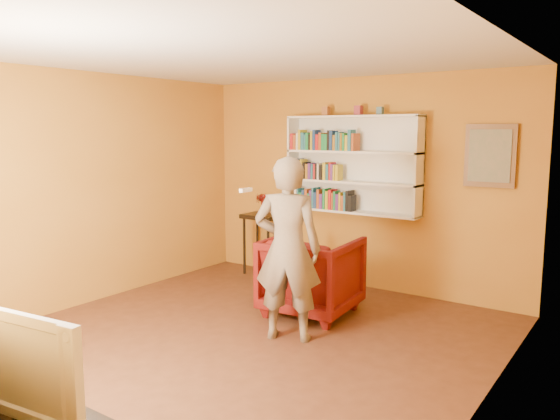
{
  "coord_description": "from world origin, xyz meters",
  "views": [
    {
      "loc": [
        3.21,
        -3.83,
        2.02
      ],
      "look_at": [
        0.01,
        0.75,
        1.21
      ],
      "focal_mm": 35.0,
      "sensor_mm": 36.0,
      "label": 1
    }
  ],
  "objects_px": {
    "bookshelf": "(354,165)",
    "ruby_lustre": "(262,200)",
    "console_table": "(262,225)",
    "armchair": "(312,275)",
    "person": "(288,249)",
    "television": "(28,357)"
  },
  "relations": [
    {
      "from": "person",
      "to": "television",
      "type": "distance_m",
      "value": 2.67
    },
    {
      "from": "console_table",
      "to": "television",
      "type": "bearing_deg",
      "value": -69.14
    },
    {
      "from": "bookshelf",
      "to": "armchair",
      "type": "bearing_deg",
      "value": -83.94
    },
    {
      "from": "person",
      "to": "television",
      "type": "relative_size",
      "value": 1.69
    },
    {
      "from": "ruby_lustre",
      "to": "armchair",
      "type": "bearing_deg",
      "value": -35.61
    },
    {
      "from": "bookshelf",
      "to": "armchair",
      "type": "height_order",
      "value": "bookshelf"
    },
    {
      "from": "bookshelf",
      "to": "armchair",
      "type": "distance_m",
      "value": 1.68
    },
    {
      "from": "person",
      "to": "television",
      "type": "height_order",
      "value": "person"
    },
    {
      "from": "ruby_lustre",
      "to": "television",
      "type": "distance_m",
      "value": 4.83
    },
    {
      "from": "television",
      "to": "person",
      "type": "bearing_deg",
      "value": 83.66
    },
    {
      "from": "bookshelf",
      "to": "ruby_lustre",
      "type": "bearing_deg",
      "value": -173.23
    },
    {
      "from": "console_table",
      "to": "armchair",
      "type": "relative_size",
      "value": 0.89
    },
    {
      "from": "ruby_lustre",
      "to": "armchair",
      "type": "distance_m",
      "value": 1.92
    },
    {
      "from": "console_table",
      "to": "bookshelf",
      "type": "bearing_deg",
      "value": 6.77
    },
    {
      "from": "console_table",
      "to": "armchair",
      "type": "xyz_separation_m",
      "value": [
        1.47,
        -1.05,
        -0.27
      ]
    },
    {
      "from": "console_table",
      "to": "ruby_lustre",
      "type": "bearing_deg",
      "value": -90.0
    },
    {
      "from": "bookshelf",
      "to": "television",
      "type": "relative_size",
      "value": 1.7
    },
    {
      "from": "bookshelf",
      "to": "person",
      "type": "distance_m",
      "value": 2.13
    },
    {
      "from": "console_table",
      "to": "television",
      "type": "height_order",
      "value": "television"
    },
    {
      "from": "person",
      "to": "bookshelf",
      "type": "bearing_deg",
      "value": -102.7
    },
    {
      "from": "ruby_lustre",
      "to": "person",
      "type": "xyz_separation_m",
      "value": [
        1.67,
        -1.83,
        -0.17
      ]
    },
    {
      "from": "bookshelf",
      "to": "person",
      "type": "relative_size",
      "value": 1.01
    }
  ]
}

